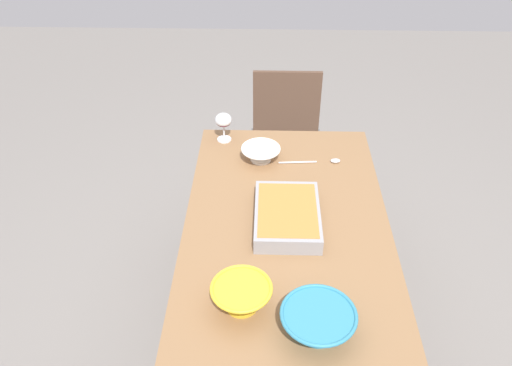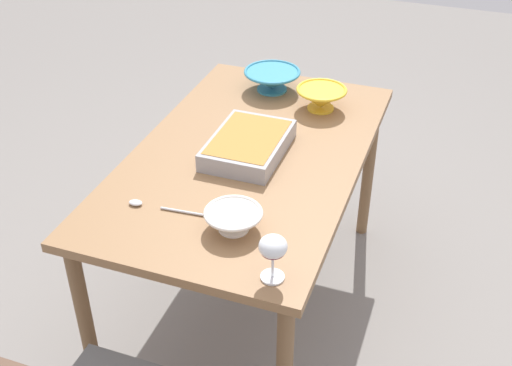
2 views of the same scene
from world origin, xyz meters
name	(u,v)px [view 2 (image 2 of 2)]	position (x,y,z in m)	size (l,w,h in m)	color
ground_plane	(250,301)	(0.00, 0.00, 0.00)	(8.00, 8.00, 0.00)	gray
dining_table	(249,171)	(0.00, 0.00, 0.65)	(1.36, 0.79, 0.73)	olive
wine_glass	(273,249)	(-0.59, -0.29, 0.83)	(0.08, 0.08, 0.14)	white
casserole_dish	(249,143)	(0.00, 0.00, 0.77)	(0.35, 0.25, 0.07)	#99999E
mixing_bowl	(321,98)	(0.41, -0.15, 0.78)	(0.20, 0.20, 0.09)	yellow
small_bowl	(233,219)	(-0.42, -0.11, 0.77)	(0.18, 0.18, 0.07)	white
serving_bowl	(272,79)	(0.50, 0.08, 0.78)	(0.23, 0.23, 0.09)	teal
serving_spoon	(154,206)	(-0.41, 0.16, 0.74)	(0.04, 0.28, 0.01)	silver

